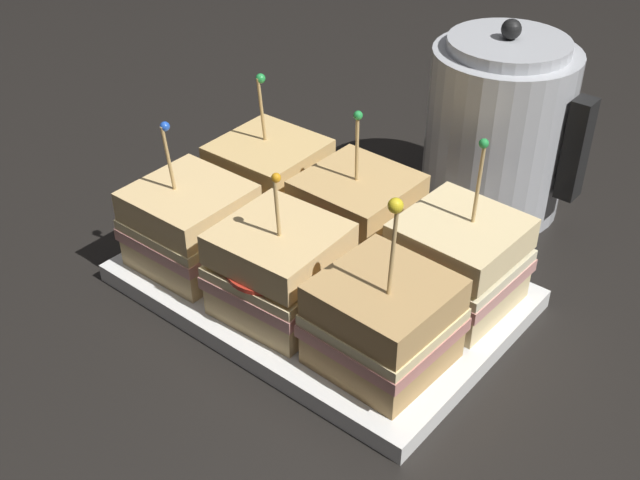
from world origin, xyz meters
TOP-DOWN VIEW (x-y plane):
  - ground_plane at (0.00, 0.00)m, footprint 6.00×6.00m
  - serving_platter at (0.00, 0.00)m, footprint 0.35×0.24m
  - sandwich_front_left at (-0.11, -0.05)m, footprint 0.10×0.10m
  - sandwich_front_center at (0.00, -0.05)m, footprint 0.10×0.10m
  - sandwich_front_right at (0.11, -0.05)m, footprint 0.10×0.10m
  - sandwich_back_left at (-0.11, 0.05)m, footprint 0.10×0.10m
  - sandwich_back_center at (0.00, 0.05)m, footprint 0.10×0.10m
  - sandwich_back_right at (0.11, 0.05)m, footprint 0.10×0.11m
  - kettle_steel at (0.04, 0.24)m, footprint 0.17×0.15m

SIDE VIEW (x-z plane):
  - ground_plane at x=0.00m, z-range 0.00..0.00m
  - serving_platter at x=0.00m, z-range 0.00..0.02m
  - sandwich_front_left at x=-0.11m, z-range -0.02..0.13m
  - sandwich_front_right at x=0.11m, z-range -0.02..0.14m
  - sandwich_back_left at x=-0.11m, z-range -0.02..0.14m
  - sandwich_front_center at x=0.00m, z-range -0.01..0.13m
  - sandwich_back_center at x=0.00m, z-range -0.02..0.14m
  - sandwich_back_right at x=0.11m, z-range -0.02..0.14m
  - kettle_steel at x=0.04m, z-range -0.01..0.20m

